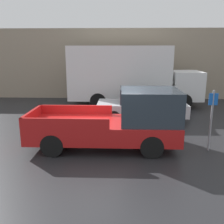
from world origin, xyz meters
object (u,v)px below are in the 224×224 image
at_px(pickup_truck, 119,121).
at_px(delivery_truck, 128,75).
at_px(car, 142,104).
at_px(parking_sign, 211,117).

xyz_separation_m(pickup_truck, delivery_truck, (0.47, 7.01, 0.96)).
bearing_deg(pickup_truck, car, 73.18).
bearing_deg(pickup_truck, delivery_truck, 86.16).
relative_size(pickup_truck, delivery_truck, 0.65).
relative_size(car, parking_sign, 2.06).
height_order(pickup_truck, parking_sign, parking_sign).
xyz_separation_m(pickup_truck, parking_sign, (3.12, -0.22, 0.24)).
xyz_separation_m(car, delivery_truck, (-0.65, 3.30, 1.13)).
xyz_separation_m(pickup_truck, car, (1.12, 3.71, -0.17)).
bearing_deg(car, delivery_truck, 101.15).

